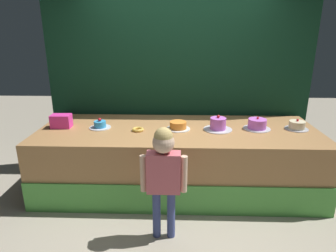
{
  "coord_description": "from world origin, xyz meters",
  "views": [
    {
      "loc": [
        -0.01,
        -2.82,
        1.95
      ],
      "look_at": [
        -0.12,
        0.37,
        0.91
      ],
      "focal_mm": 31.62,
      "sensor_mm": 36.0,
      "label": 1
    }
  ],
  "objects_px": {
    "donut": "(138,129)",
    "cake_far_left": "(100,125)",
    "cake_left": "(178,126)",
    "cake_center": "(218,125)",
    "child_figure": "(164,169)",
    "cake_far_right": "(297,126)",
    "cake_right": "(257,124)",
    "pink_box": "(61,121)"
  },
  "relations": [
    {
      "from": "donut",
      "to": "cake_far_left",
      "type": "relative_size",
      "value": 0.54
    },
    {
      "from": "cake_left",
      "to": "cake_center",
      "type": "distance_m",
      "value": 0.48
    },
    {
      "from": "cake_far_left",
      "to": "child_figure",
      "type": "bearing_deg",
      "value": -49.96
    },
    {
      "from": "cake_left",
      "to": "cake_center",
      "type": "bearing_deg",
      "value": -0.6
    },
    {
      "from": "donut",
      "to": "cake_far_right",
      "type": "relative_size",
      "value": 0.51
    },
    {
      "from": "cake_far_left",
      "to": "cake_far_right",
      "type": "distance_m",
      "value": 2.41
    },
    {
      "from": "cake_left",
      "to": "cake_right",
      "type": "xyz_separation_m",
      "value": [
        0.96,
        0.04,
        0.01
      ]
    },
    {
      "from": "cake_far_left",
      "to": "cake_center",
      "type": "height_order",
      "value": "cake_center"
    },
    {
      "from": "cake_far_left",
      "to": "cake_left",
      "type": "relative_size",
      "value": 0.89
    },
    {
      "from": "cake_right",
      "to": "cake_far_right",
      "type": "distance_m",
      "value": 0.48
    },
    {
      "from": "pink_box",
      "to": "cake_right",
      "type": "distance_m",
      "value": 2.41
    },
    {
      "from": "child_figure",
      "to": "cake_far_left",
      "type": "relative_size",
      "value": 4.3
    },
    {
      "from": "pink_box",
      "to": "cake_far_right",
      "type": "distance_m",
      "value": 2.89
    },
    {
      "from": "pink_box",
      "to": "cake_right",
      "type": "relative_size",
      "value": 0.73
    },
    {
      "from": "cake_far_left",
      "to": "cake_far_right",
      "type": "xyz_separation_m",
      "value": [
        2.41,
        0.03,
        0.01
      ]
    },
    {
      "from": "pink_box",
      "to": "cake_center",
      "type": "height_order",
      "value": "cake_center"
    },
    {
      "from": "cake_right",
      "to": "pink_box",
      "type": "bearing_deg",
      "value": -179.62
    },
    {
      "from": "cake_center",
      "to": "cake_right",
      "type": "height_order",
      "value": "cake_center"
    },
    {
      "from": "cake_far_right",
      "to": "cake_left",
      "type": "bearing_deg",
      "value": -178.19
    },
    {
      "from": "donut",
      "to": "cake_center",
      "type": "relative_size",
      "value": 0.41
    },
    {
      "from": "cake_far_left",
      "to": "cake_far_right",
      "type": "relative_size",
      "value": 0.95
    },
    {
      "from": "donut",
      "to": "cake_center",
      "type": "distance_m",
      "value": 0.97
    },
    {
      "from": "pink_box",
      "to": "cake_right",
      "type": "xyz_separation_m",
      "value": [
        2.41,
        0.02,
        -0.02
      ]
    },
    {
      "from": "cake_right",
      "to": "cake_far_left",
      "type": "bearing_deg",
      "value": -179.36
    },
    {
      "from": "cake_center",
      "to": "cake_far_right",
      "type": "xyz_separation_m",
      "value": [
        0.96,
        0.05,
        -0.02
      ]
    },
    {
      "from": "cake_far_left",
      "to": "cake_left",
      "type": "distance_m",
      "value": 0.96
    },
    {
      "from": "child_figure",
      "to": "cake_far_right",
      "type": "bearing_deg",
      "value": 32.9
    },
    {
      "from": "cake_right",
      "to": "cake_far_right",
      "type": "height_order",
      "value": "cake_right"
    },
    {
      "from": "cake_left",
      "to": "cake_far_right",
      "type": "height_order",
      "value": "cake_far_right"
    },
    {
      "from": "child_figure",
      "to": "cake_far_right",
      "type": "height_order",
      "value": "child_figure"
    },
    {
      "from": "pink_box",
      "to": "cake_right",
      "type": "height_order",
      "value": "pink_box"
    },
    {
      "from": "cake_far_left",
      "to": "cake_right",
      "type": "distance_m",
      "value": 1.93
    },
    {
      "from": "cake_far_left",
      "to": "pink_box",
      "type": "bearing_deg",
      "value": 179.36
    },
    {
      "from": "cake_far_left",
      "to": "cake_center",
      "type": "xyz_separation_m",
      "value": [
        1.45,
        -0.02,
        0.03
      ]
    },
    {
      "from": "child_figure",
      "to": "cake_center",
      "type": "bearing_deg",
      "value": 57.69
    },
    {
      "from": "donut",
      "to": "cake_far_left",
      "type": "xyz_separation_m",
      "value": [
        -0.48,
        0.1,
        0.02
      ]
    },
    {
      "from": "donut",
      "to": "cake_left",
      "type": "bearing_deg",
      "value": 9.5
    },
    {
      "from": "child_figure",
      "to": "donut",
      "type": "height_order",
      "value": "child_figure"
    },
    {
      "from": "cake_center",
      "to": "cake_right",
      "type": "distance_m",
      "value": 0.48
    },
    {
      "from": "donut",
      "to": "child_figure",
      "type": "bearing_deg",
      "value": -68.55
    },
    {
      "from": "pink_box",
      "to": "cake_center",
      "type": "bearing_deg",
      "value": -0.82
    },
    {
      "from": "child_figure",
      "to": "cake_far_left",
      "type": "bearing_deg",
      "value": 130.04
    }
  ]
}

